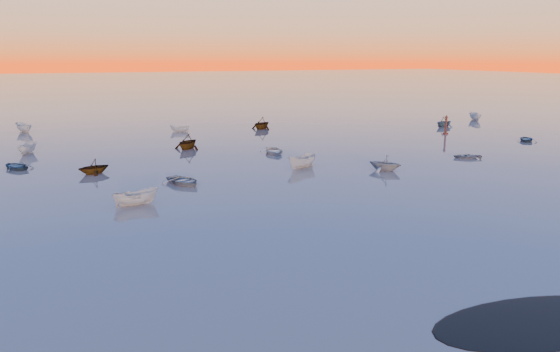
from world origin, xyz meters
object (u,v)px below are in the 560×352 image
boat_near_left (184,184)px  channel_marker (446,126)px  boat_near_center (136,205)px  boat_near_right (385,170)px

boat_near_left → channel_marker: size_ratio=1.39×
boat_near_left → boat_near_center: size_ratio=1.15×
channel_marker → boat_near_left: bearing=-158.8°
boat_near_left → channel_marker: channel_marker is taller
boat_near_left → channel_marker: (46.47, 18.02, 1.25)m
boat_near_right → boat_near_center: bearing=-29.0°
boat_near_left → boat_near_center: (-5.41, -5.97, 0.00)m
boat_near_right → channel_marker: (24.69, 20.15, 1.25)m
boat_near_right → boat_near_left: bearing=-42.7°
boat_near_left → boat_near_center: 8.05m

